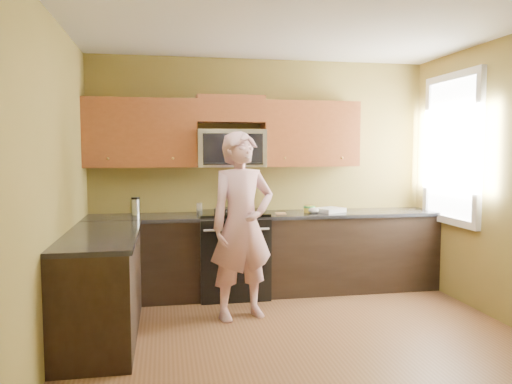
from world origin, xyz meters
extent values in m
plane|color=brown|center=(0.00, 0.00, 0.00)|extent=(4.00, 4.00, 0.00)
plane|color=white|center=(0.00, 0.00, 2.70)|extent=(4.00, 4.00, 0.00)
plane|color=brown|center=(0.00, 2.00, 1.35)|extent=(4.00, 0.00, 4.00)
plane|color=brown|center=(0.00, -2.00, 1.35)|extent=(4.00, 0.00, 4.00)
plane|color=brown|center=(-2.00, 0.00, 1.35)|extent=(0.00, 4.00, 4.00)
cube|color=black|center=(0.00, 1.70, 0.44)|extent=(4.00, 0.60, 0.88)
cube|color=black|center=(-1.70, 0.60, 0.44)|extent=(0.60, 1.60, 0.88)
cube|color=black|center=(0.00, 1.69, 0.90)|extent=(4.00, 0.62, 0.04)
cube|color=black|center=(-1.69, 0.60, 0.90)|extent=(0.62, 1.60, 0.04)
cube|color=brown|center=(-0.40, 1.83, 2.10)|extent=(0.76, 0.33, 0.30)
imported|color=#CB6572|center=(-0.41, 0.91, 0.91)|extent=(0.76, 0.61, 1.82)
cube|color=#B27F47|center=(0.14, 1.60, 0.93)|extent=(0.12, 0.12, 0.01)
ellipsoid|color=silver|center=(-0.28, 1.61, 0.95)|extent=(0.13, 0.14, 0.06)
ellipsoid|color=silver|center=(0.52, 1.61, 0.95)|extent=(0.13, 0.14, 0.07)
cube|color=silver|center=(0.74, 1.67, 0.95)|extent=(0.38, 0.35, 0.05)
cylinder|color=silver|center=(-0.76, 1.83, 0.98)|extent=(0.08, 0.08, 0.12)
camera|label=1|loc=(-1.14, -3.82, 1.64)|focal=34.97mm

